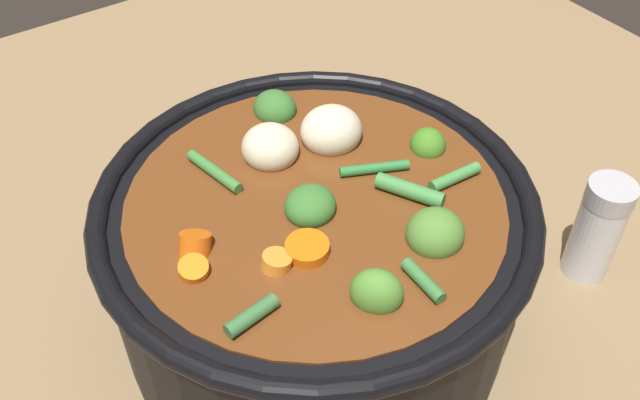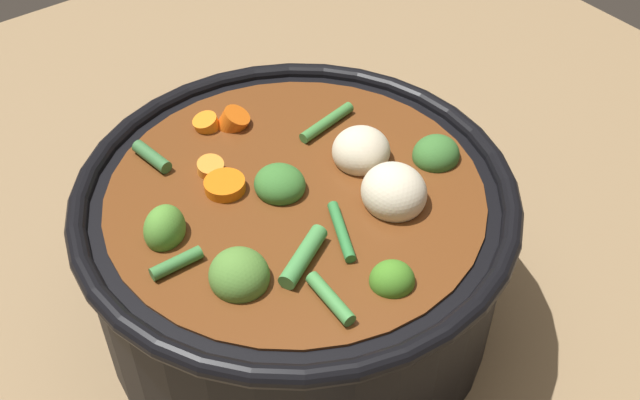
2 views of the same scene
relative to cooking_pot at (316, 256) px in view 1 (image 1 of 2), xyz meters
The scene contains 3 objects.
ground_plane 0.07m from the cooking_pot, 63.76° to the right, with size 1.10×1.10×0.00m, color #8C704C.
cooking_pot is the anchor object (origin of this frame).
salt_shaker 0.23m from the cooking_pot, 67.21° to the left, with size 0.04×0.04×0.09m.
Camera 1 is at (0.28, -0.19, 0.45)m, focal length 40.26 mm.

